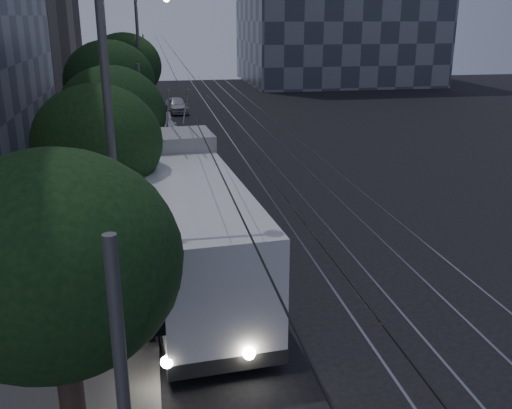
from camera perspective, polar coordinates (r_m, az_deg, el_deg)
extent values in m
plane|color=black|center=(17.69, 6.73, -8.35)|extent=(120.00, 120.00, 0.00)
cube|color=gray|center=(36.02, -14.42, 5.22)|extent=(5.00, 90.00, 0.15)
cube|color=gray|center=(36.30, -2.04, 5.78)|extent=(0.08, 90.00, 0.02)
cube|color=gray|center=(36.54, 0.21, 5.87)|extent=(0.08, 90.00, 0.02)
cube|color=gray|center=(36.85, 2.61, 5.96)|extent=(0.08, 90.00, 0.02)
cube|color=gray|center=(37.19, 4.78, 6.03)|extent=(0.08, 90.00, 0.02)
cylinder|color=black|center=(35.15, -9.03, 14.38)|extent=(0.02, 90.00, 0.02)
cylinder|color=black|center=(35.18, -7.86, 14.43)|extent=(0.02, 90.00, 0.02)
cylinder|color=#5C5C5F|center=(25.54, -11.30, 6.92)|extent=(0.14, 0.14, 6.00)
cylinder|color=#5C5C5F|center=(45.33, -11.15, 11.81)|extent=(0.14, 0.14, 6.00)
cylinder|color=#5C5C5F|center=(65.25, -11.09, 13.72)|extent=(0.14, 0.14, 6.00)
cube|color=silver|center=(18.23, -6.92, -1.07)|extent=(3.64, 12.92, 3.03)
cube|color=black|center=(18.73, -6.76, -4.99)|extent=(3.68, 12.97, 0.37)
cube|color=black|center=(18.69, -7.04, -0.15)|extent=(3.50, 10.28, 1.12)
cube|color=black|center=(12.29, -4.97, -9.51)|extent=(2.41, 0.26, 1.38)
cube|color=black|center=(24.25, -7.95, 4.39)|extent=(2.21, 0.24, 1.06)
cube|color=green|center=(11.88, -5.09, -5.43)|extent=(1.70, 0.18, 0.34)
cube|color=#939396|center=(20.83, -7.70, 6.44)|extent=(2.48, 2.50, 0.53)
sphere|color=white|center=(12.92, -8.91, -15.31)|extent=(0.28, 0.28, 0.28)
sphere|color=white|center=(13.05, -0.69, -14.68)|extent=(0.28, 0.28, 0.28)
cylinder|color=#5C5C5F|center=(21.76, -8.81, 9.27)|extent=(0.06, 4.81, 2.15)
cylinder|color=#5C5C5F|center=(21.79, -7.11, 9.36)|extent=(0.06, 4.81, 2.15)
cylinder|color=black|center=(15.04, -10.72, -11.38)|extent=(0.32, 1.06, 1.06)
cylinder|color=black|center=(15.20, -0.67, -10.69)|extent=(0.32, 1.06, 1.06)
cylinder|color=black|center=(21.32, -10.79, -2.24)|extent=(0.32, 1.06, 1.06)
cylinder|color=black|center=(21.43, -3.80, -1.83)|extent=(0.32, 1.06, 1.06)
cylinder|color=black|center=(23.24, -10.80, -0.49)|extent=(0.32, 1.06, 1.06)
cylinder|color=black|center=(23.34, -4.39, -0.12)|extent=(0.32, 1.06, 1.06)
imported|color=#B4B9BD|center=(24.16, -7.58, 0.99)|extent=(4.56, 6.04, 1.52)
imported|color=silver|center=(33.28, -9.24, 5.48)|extent=(1.53, 3.68, 1.25)
imported|color=silver|center=(39.72, -9.52, 7.66)|extent=(3.30, 5.21, 1.41)
imported|color=silver|center=(40.73, -9.55, 7.93)|extent=(1.59, 4.34, 1.42)
imported|color=#B9B9BD|center=(49.74, -7.93, 9.81)|extent=(2.02, 4.03, 1.32)
ellipsoid|color=black|center=(9.71, -19.41, -5.48)|extent=(4.09, 4.09, 3.69)
cylinder|color=#31231B|center=(18.69, -14.81, -2.62)|extent=(0.44, 0.44, 2.83)
ellipsoid|color=black|center=(17.89, -15.56, 6.01)|extent=(3.89, 3.89, 3.50)
cylinder|color=#31231B|center=(25.63, -13.72, 2.46)|extent=(0.44, 0.44, 2.24)
ellipsoid|color=black|center=(25.03, -14.21, 8.70)|extent=(4.55, 4.55, 4.09)
cylinder|color=#31231B|center=(33.05, -14.01, 6.36)|extent=(0.44, 0.44, 2.69)
ellipsoid|color=black|center=(32.56, -14.44, 11.83)|extent=(4.90, 4.90, 4.41)
cylinder|color=#31231B|center=(41.84, -12.69, 8.89)|extent=(0.44, 0.44, 2.69)
ellipsoid|color=black|center=(41.45, -13.00, 13.31)|extent=(5.06, 5.06, 4.55)
cylinder|color=#31231B|center=(51.84, -12.36, 10.66)|extent=(0.44, 0.44, 2.66)
ellipsoid|color=black|center=(51.55, -12.59, 13.93)|extent=(4.37, 4.37, 3.93)
cylinder|color=#5C5C5F|center=(13.44, -14.26, 5.23)|extent=(0.20, 0.20, 9.98)
cylinder|color=#5C5C5F|center=(39.73, -11.57, 13.40)|extent=(0.20, 0.20, 9.43)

